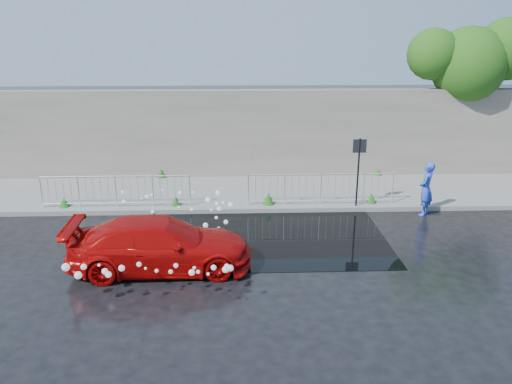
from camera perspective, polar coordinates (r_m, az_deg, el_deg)
ground at (r=14.20m, az=-2.61°, el=-6.53°), size 90.00×90.00×0.00m
pavement at (r=18.85m, az=-2.52°, el=-0.03°), size 30.00×4.00×0.15m
curb at (r=16.95m, az=-2.55°, el=-2.09°), size 30.00×0.25×0.16m
retaining_wall at (r=20.52m, az=-2.56°, el=6.72°), size 30.00×0.60×3.50m
puddle at (r=15.12m, az=-0.69°, el=-4.92°), size 8.00×5.00×0.01m
sign_post at (r=17.05m, az=11.66°, el=3.44°), size 0.45×0.06×2.50m
tree at (r=22.49m, az=23.68°, el=13.77°), size 5.27×3.01×6.45m
railing_left at (r=17.57m, az=-15.73°, el=0.21°), size 5.05×0.05×1.10m
railing_right at (r=17.31m, az=7.40°, el=0.48°), size 5.05×0.05×1.10m
weeds at (r=18.25m, az=-3.01°, el=0.18°), size 12.17×3.93×0.41m
water_spray at (r=13.46m, az=-9.45°, el=-4.76°), size 3.65×5.73×1.05m
red_car at (r=13.03m, az=-10.85°, el=-5.93°), size 4.70×2.04×1.35m
person at (r=17.42m, az=18.87°, el=0.34°), size 0.72×0.79×1.81m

